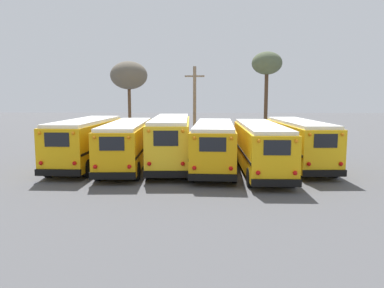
% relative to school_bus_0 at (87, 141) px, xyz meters
% --- Properties ---
extents(ground_plane, '(160.00, 160.00, 0.00)m').
position_rel_school_bus_0_xyz_m(ground_plane, '(7.05, -0.49, -1.71)').
color(ground_plane, '#4C4C4F').
extents(school_bus_0, '(2.74, 9.88, 3.12)m').
position_rel_school_bus_0_xyz_m(school_bus_0, '(0.00, 0.00, 0.00)').
color(school_bus_0, '#EAAA0F').
rests_on(school_bus_0, ground).
extents(school_bus_1, '(2.87, 10.55, 2.97)m').
position_rel_school_bus_0_xyz_m(school_bus_1, '(2.82, -0.39, -0.08)').
color(school_bus_1, '#E5A00C').
rests_on(school_bus_1, ground).
extents(school_bus_2, '(2.77, 10.39, 3.28)m').
position_rel_school_bus_0_xyz_m(school_bus_2, '(5.64, -0.01, 0.08)').
color(school_bus_2, yellow).
rests_on(school_bus_2, ground).
extents(school_bus_3, '(2.94, 9.77, 2.99)m').
position_rel_school_bus_0_xyz_m(school_bus_3, '(8.46, -1.06, -0.07)').
color(school_bus_3, '#E5A00C').
rests_on(school_bus_3, ground).
extents(school_bus_4, '(2.50, 10.39, 2.98)m').
position_rel_school_bus_0_xyz_m(school_bus_4, '(11.28, -1.70, -0.08)').
color(school_bus_4, '#EAAA0F').
rests_on(school_bus_4, ground).
extents(school_bus_5, '(2.83, 9.76, 3.05)m').
position_rel_school_bus_0_xyz_m(school_bus_5, '(14.10, 0.26, -0.04)').
color(school_bus_5, yellow).
rests_on(school_bus_5, ground).
extents(utility_pole, '(1.80, 0.30, 7.34)m').
position_rel_school_bus_0_xyz_m(utility_pole, '(6.98, 10.01, 2.11)').
color(utility_pole, '#75604C').
rests_on(utility_pole, ground).
extents(bare_tree_0, '(2.87, 2.87, 8.84)m').
position_rel_school_bus_0_xyz_m(bare_tree_0, '(13.80, 11.77, 5.85)').
color(bare_tree_0, '#473323').
rests_on(bare_tree_0, ground).
extents(bare_tree_1, '(3.84, 3.84, 8.23)m').
position_rel_school_bus_0_xyz_m(bare_tree_1, '(0.03, 14.71, 5.03)').
color(bare_tree_1, brown).
rests_on(bare_tree_1, ground).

